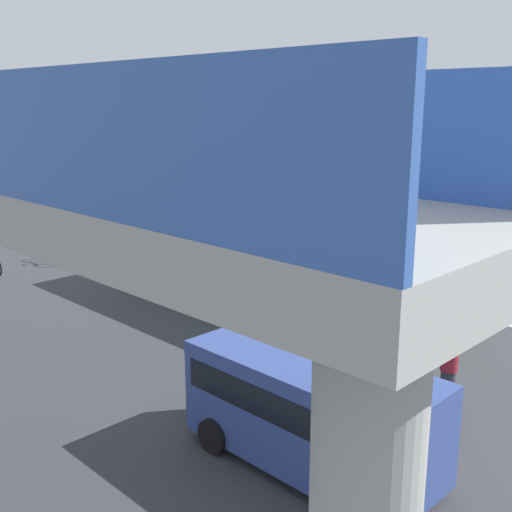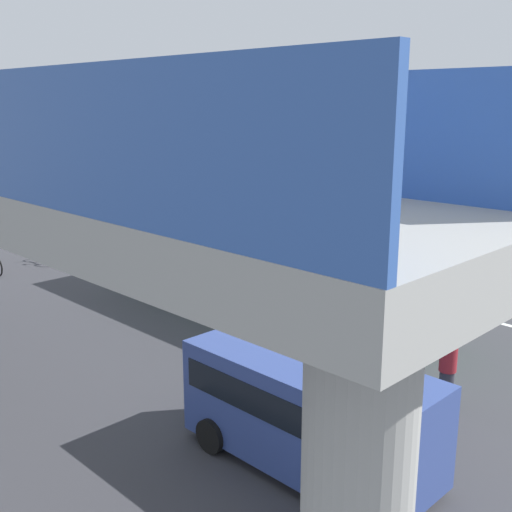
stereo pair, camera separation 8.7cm
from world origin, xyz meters
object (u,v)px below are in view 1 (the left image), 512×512
parked_van (311,406)px  traffic_sign (507,255)px  city_bus (268,250)px  pedestrian (449,369)px  bicycle_green (65,246)px  bicycle_orange (49,254)px

parked_van → traffic_sign: size_ratio=1.71×
traffic_sign → city_bus: bearing=40.2°
city_bus → pedestrian: city_bus is taller
bicycle_green → pedestrian: pedestrian is taller
parked_van → traffic_sign: (1.21, -10.98, 0.71)m
parked_van → pedestrian: parked_van is taller
city_bus → bicycle_orange: (10.38, 2.32, -1.51)m
city_bus → pedestrian: size_ratio=6.44×
traffic_sign → parked_van: bearing=96.3°
bicycle_orange → traffic_sign: 17.69m
city_bus → parked_van: size_ratio=2.40×
bicycle_orange → pedestrian: (-17.99, -0.05, 0.51)m
city_bus → bicycle_orange: size_ratio=6.52×
bicycle_orange → pedestrian: bearing=-179.8°
traffic_sign → bicycle_orange: bearing=24.0°
bicycle_orange → traffic_sign: (-16.11, -7.16, 1.52)m
parked_van → traffic_sign: traffic_sign is taller
parked_van → bicycle_orange: size_ratio=2.71×
bicycle_green → traffic_sign: 18.15m
traffic_sign → pedestrian: bearing=104.9°
city_bus → traffic_sign: size_ratio=4.12×
city_bus → bicycle_green: bearing=5.2°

